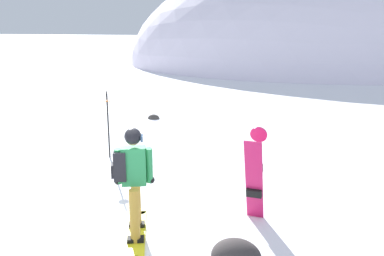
# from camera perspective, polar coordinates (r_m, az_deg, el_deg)

# --- Properties ---
(ground_plane) EXTENTS (300.00, 300.00, 0.00)m
(ground_plane) POSITION_cam_1_polar(r_m,az_deg,el_deg) (6.54, -11.31, -15.01)
(ground_plane) COLOR white
(ridge_peak_main) EXTENTS (30.68, 27.61, 17.57)m
(ridge_peak_main) POSITION_cam_1_polar(r_m,az_deg,el_deg) (37.86, 15.02, 8.73)
(ridge_peak_main) COLOR white
(ridge_peak_main) RESTS_ON ground
(snowboarder_main) EXTENTS (0.95, 1.69, 1.71)m
(snowboarder_main) POSITION_cam_1_polar(r_m,az_deg,el_deg) (6.21, -8.38, -7.15)
(snowboarder_main) COLOR yellow
(snowboarder_main) RESTS_ON ground
(spare_snowboard) EXTENTS (0.28, 0.52, 1.59)m
(spare_snowboard) POSITION_cam_1_polar(r_m,az_deg,el_deg) (6.69, 8.80, -6.66)
(spare_snowboard) COLOR #D11E5B
(spare_snowboard) RESTS_ON ground
(piste_marker_near) EXTENTS (0.20, 0.20, 1.69)m
(piste_marker_near) POSITION_cam_1_polar(r_m,az_deg,el_deg) (10.07, -11.72, 1.21)
(piste_marker_near) COLOR black
(piste_marker_near) RESTS_ON ground
(rock_dark) EXTENTS (0.43, 0.36, 0.30)m
(rock_dark) POSITION_cam_1_polar(r_m,az_deg,el_deg) (14.43, -5.40, 1.33)
(rock_dark) COLOR #4C4742
(rock_dark) RESTS_ON ground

